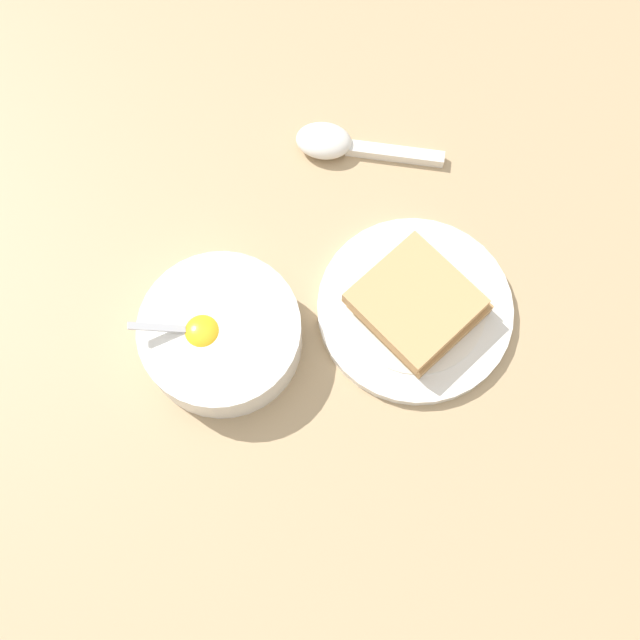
% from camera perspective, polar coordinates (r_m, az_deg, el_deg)
% --- Properties ---
extents(ground_plane, '(3.00, 3.00, 0.00)m').
position_cam_1_polar(ground_plane, '(0.79, -6.30, 2.04)').
color(ground_plane, tan).
extents(egg_bowl, '(0.16, 0.16, 0.07)m').
position_cam_1_polar(egg_bowl, '(0.75, -7.54, -1.09)').
color(egg_bowl, white).
rests_on(egg_bowl, ground_plane).
extents(toast_plate, '(0.20, 0.20, 0.01)m').
position_cam_1_polar(toast_plate, '(0.78, 7.23, 0.87)').
color(toast_plate, white).
rests_on(toast_plate, ground_plane).
extents(toast_sandwich, '(0.14, 0.15, 0.04)m').
position_cam_1_polar(toast_sandwich, '(0.75, 7.43, 1.24)').
color(toast_sandwich, tan).
rests_on(toast_sandwich, toast_plate).
extents(soup_spoon, '(0.08, 0.17, 0.03)m').
position_cam_1_polar(soup_spoon, '(0.85, 1.40, 13.31)').
color(soup_spoon, white).
rests_on(soup_spoon, ground_plane).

